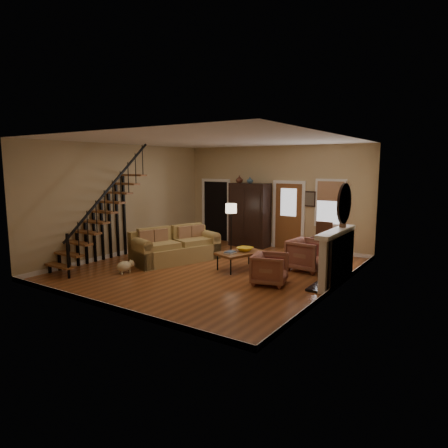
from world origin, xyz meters
The scene contains 15 objects.
room centered at (-0.41, 1.76, 1.51)m, with size 7.00×7.33×3.30m.
staircase centered at (-2.78, -1.30, 1.60)m, with size 0.94×2.80×3.20m, color brown, non-canonical shape.
fireplace centered at (3.13, 0.50, 0.74)m, with size 0.33×1.95×2.30m.
armoire centered at (-0.70, 3.15, 1.05)m, with size 1.30×0.60×2.10m, color black, non-canonical shape.
vase_a centered at (-1.05, 3.05, 2.22)m, with size 0.24×0.24×0.25m, color #4C2619.
vase_b centered at (-0.65, 3.05, 2.21)m, with size 0.20×0.20×0.21m, color #334C60.
sofa centered at (-1.34, 0.11, 0.45)m, with size 1.03×2.40×0.89m, color #AB8D4D, non-canonical shape.
coffee_table centered at (0.61, 0.39, 0.23)m, with size 0.70×1.21×0.46m, color brown, non-canonical shape.
bowl centered at (0.66, 0.54, 0.51)m, with size 0.41×0.41×0.10m, color gold.
books centered at (0.49, 0.09, 0.49)m, with size 0.22×0.30×0.06m, color beige, non-canonical shape.
armchair_left centered at (1.85, -0.35, 0.35)m, with size 0.75×0.77×0.70m, color maroon.
armchair_right centered at (2.11, 1.25, 0.40)m, with size 0.86×0.89×0.81m, color maroon.
floor_lamp centered at (-0.73, 2.04, 0.76)m, with size 0.35×0.35×1.51m, color black, non-canonical shape.
side_chair centered at (1.85, 2.95, 0.51)m, with size 0.54×0.54×1.02m, color #3A1F12, non-canonical shape.
dog centered at (-1.61, -1.55, 0.16)m, with size 0.26×0.44×0.32m, color beige, non-canonical shape.
Camera 1 is at (5.85, -8.26, 2.69)m, focal length 32.00 mm.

